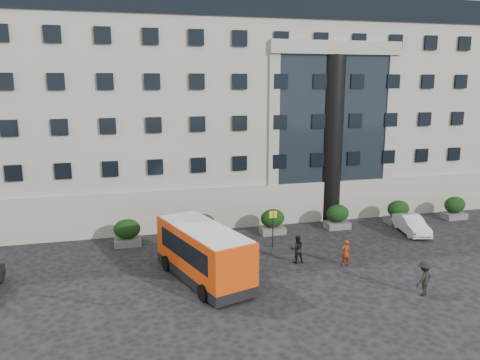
{
  "coord_description": "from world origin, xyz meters",
  "views": [
    {
      "loc": [
        -4.05,
        -23.55,
        10.97
      ],
      "look_at": [
        2.95,
        3.94,
        5.0
      ],
      "focal_mm": 35.0,
      "sensor_mm": 36.0,
      "label": 1
    }
  ],
  "objects_px": {
    "hedge_b": "(203,227)",
    "bus_stop_sign": "(273,223)",
    "white_taxi": "(411,224)",
    "pedestrian_b": "(297,249)",
    "pedestrian_a": "(346,253)",
    "pedestrian_c": "(424,278)",
    "hedge_e": "(398,212)",
    "hedge_d": "(337,216)",
    "hedge_a": "(127,232)",
    "minibus": "(204,251)",
    "hedge_f": "(455,208)",
    "hedge_c": "(273,221)"
  },
  "relations": [
    {
      "from": "hedge_e",
      "to": "bus_stop_sign",
      "type": "xyz_separation_m",
      "value": [
        -11.3,
        -2.8,
        0.8
      ]
    },
    {
      "from": "minibus",
      "to": "pedestrian_c",
      "type": "relative_size",
      "value": 4.17
    },
    {
      "from": "hedge_c",
      "to": "pedestrian_c",
      "type": "height_order",
      "value": "pedestrian_c"
    },
    {
      "from": "hedge_c",
      "to": "bus_stop_sign",
      "type": "xyz_separation_m",
      "value": [
        -0.9,
        -2.8,
        0.8
      ]
    },
    {
      "from": "hedge_b",
      "to": "pedestrian_a",
      "type": "relative_size",
      "value": 1.14
    },
    {
      "from": "hedge_f",
      "to": "hedge_e",
      "type": "bearing_deg",
      "value": 180.0
    },
    {
      "from": "hedge_b",
      "to": "hedge_f",
      "type": "relative_size",
      "value": 1.0
    },
    {
      "from": "pedestrian_c",
      "to": "hedge_f",
      "type": "bearing_deg",
      "value": -159.88
    },
    {
      "from": "bus_stop_sign",
      "to": "hedge_f",
      "type": "bearing_deg",
      "value": 9.63
    },
    {
      "from": "hedge_e",
      "to": "minibus",
      "type": "height_order",
      "value": "minibus"
    },
    {
      "from": "hedge_a",
      "to": "bus_stop_sign",
      "type": "height_order",
      "value": "bus_stop_sign"
    },
    {
      "from": "pedestrian_a",
      "to": "pedestrian_c",
      "type": "relative_size",
      "value": 0.86
    },
    {
      "from": "hedge_b",
      "to": "pedestrian_b",
      "type": "bearing_deg",
      "value": -49.72
    },
    {
      "from": "hedge_c",
      "to": "hedge_d",
      "type": "height_order",
      "value": "same"
    },
    {
      "from": "hedge_e",
      "to": "hedge_a",
      "type": "bearing_deg",
      "value": 180.0
    },
    {
      "from": "hedge_b",
      "to": "bus_stop_sign",
      "type": "relative_size",
      "value": 0.73
    },
    {
      "from": "bus_stop_sign",
      "to": "pedestrian_b",
      "type": "bearing_deg",
      "value": -78.71
    },
    {
      "from": "bus_stop_sign",
      "to": "minibus",
      "type": "bearing_deg",
      "value": -143.04
    },
    {
      "from": "minibus",
      "to": "pedestrian_a",
      "type": "xyz_separation_m",
      "value": [
        8.72,
        -0.03,
        -0.89
      ]
    },
    {
      "from": "hedge_a",
      "to": "hedge_c",
      "type": "height_order",
      "value": "same"
    },
    {
      "from": "hedge_e",
      "to": "white_taxi",
      "type": "distance_m",
      "value": 2.51
    },
    {
      "from": "pedestrian_c",
      "to": "pedestrian_a",
      "type": "bearing_deg",
      "value": -92.55
    },
    {
      "from": "hedge_a",
      "to": "hedge_f",
      "type": "relative_size",
      "value": 1.0
    },
    {
      "from": "hedge_d",
      "to": "hedge_e",
      "type": "height_order",
      "value": "same"
    },
    {
      "from": "minibus",
      "to": "hedge_a",
      "type": "bearing_deg",
      "value": 102.92
    },
    {
      "from": "minibus",
      "to": "bus_stop_sign",
      "type": "bearing_deg",
      "value": 19.27
    },
    {
      "from": "hedge_c",
      "to": "pedestrian_c",
      "type": "distance_m",
      "value": 12.48
    },
    {
      "from": "hedge_b",
      "to": "hedge_d",
      "type": "bearing_deg",
      "value": 0.0
    },
    {
      "from": "pedestrian_a",
      "to": "pedestrian_c",
      "type": "distance_m",
      "value": 5.17
    },
    {
      "from": "pedestrian_c",
      "to": "hedge_d",
      "type": "bearing_deg",
      "value": -119.78
    },
    {
      "from": "minibus",
      "to": "pedestrian_b",
      "type": "xyz_separation_m",
      "value": [
        6.02,
        1.11,
        -0.81
      ]
    },
    {
      "from": "hedge_a",
      "to": "hedge_e",
      "type": "height_order",
      "value": "same"
    },
    {
      "from": "hedge_b",
      "to": "hedge_d",
      "type": "relative_size",
      "value": 1.0
    },
    {
      "from": "white_taxi",
      "to": "pedestrian_b",
      "type": "bearing_deg",
      "value": -152.38
    },
    {
      "from": "hedge_d",
      "to": "pedestrian_b",
      "type": "relative_size",
      "value": 1.05
    },
    {
      "from": "pedestrian_a",
      "to": "pedestrian_b",
      "type": "bearing_deg",
      "value": -26.12
    },
    {
      "from": "white_taxi",
      "to": "pedestrian_a",
      "type": "relative_size",
      "value": 2.51
    },
    {
      "from": "bus_stop_sign",
      "to": "pedestrian_c",
      "type": "distance_m",
      "value": 10.38
    },
    {
      "from": "hedge_c",
      "to": "minibus",
      "type": "xyz_separation_m",
      "value": [
        -6.33,
        -6.88,
        0.77
      ]
    },
    {
      "from": "pedestrian_a",
      "to": "pedestrian_b",
      "type": "relative_size",
      "value": 0.92
    },
    {
      "from": "hedge_b",
      "to": "hedge_e",
      "type": "height_order",
      "value": "same"
    },
    {
      "from": "pedestrian_b",
      "to": "hedge_e",
      "type": "bearing_deg",
      "value": -145.89
    },
    {
      "from": "hedge_d",
      "to": "bus_stop_sign",
      "type": "xyz_separation_m",
      "value": [
        -6.1,
        -2.8,
        0.8
      ]
    },
    {
      "from": "hedge_b",
      "to": "hedge_c",
      "type": "distance_m",
      "value": 5.2
    },
    {
      "from": "hedge_d",
      "to": "hedge_f",
      "type": "relative_size",
      "value": 1.0
    },
    {
      "from": "hedge_b",
      "to": "white_taxi",
      "type": "relative_size",
      "value": 0.45
    },
    {
      "from": "hedge_d",
      "to": "pedestrian_b",
      "type": "xyz_separation_m",
      "value": [
        -5.51,
        -5.78,
        -0.05
      ]
    },
    {
      "from": "hedge_a",
      "to": "pedestrian_b",
      "type": "xyz_separation_m",
      "value": [
        10.09,
        -5.78,
        -0.05
      ]
    },
    {
      "from": "white_taxi",
      "to": "pedestrian_b",
      "type": "relative_size",
      "value": 2.3
    },
    {
      "from": "pedestrian_b",
      "to": "hedge_f",
      "type": "bearing_deg",
      "value": -154.28
    }
  ]
}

